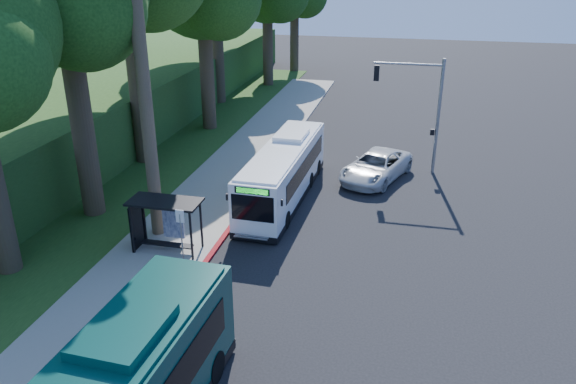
# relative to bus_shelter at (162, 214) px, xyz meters

# --- Properties ---
(ground) EXTENTS (140.00, 140.00, 0.00)m
(ground) POSITION_rel_bus_shelter_xyz_m (7.26, 2.86, -1.81)
(ground) COLOR black
(ground) RESTS_ON ground
(sidewalk) EXTENTS (4.50, 70.00, 0.12)m
(sidewalk) POSITION_rel_bus_shelter_xyz_m (-0.04, 2.86, -1.75)
(sidewalk) COLOR gray
(sidewalk) RESTS_ON ground
(red_curb) EXTENTS (0.25, 30.00, 0.13)m
(red_curb) POSITION_rel_bus_shelter_xyz_m (2.26, -1.14, -1.74)
(red_curb) COLOR maroon
(red_curb) RESTS_ON ground
(grass_verge) EXTENTS (8.00, 70.00, 0.06)m
(grass_verge) POSITION_rel_bus_shelter_xyz_m (-5.74, 7.86, -1.78)
(grass_verge) COLOR #234719
(grass_verge) RESTS_ON ground
(bus_shelter) EXTENTS (3.20, 1.51, 2.55)m
(bus_shelter) POSITION_rel_bus_shelter_xyz_m (0.00, 0.00, 0.00)
(bus_shelter) COLOR black
(bus_shelter) RESTS_ON ground
(stop_sign_pole) EXTENTS (0.35, 0.06, 3.17)m
(stop_sign_pole) POSITION_rel_bus_shelter_xyz_m (1.86, -2.14, 0.28)
(stop_sign_pole) COLOR gray
(stop_sign_pole) RESTS_ON ground
(traffic_signal_pole) EXTENTS (4.10, 0.30, 7.00)m
(traffic_signal_pole) POSITION_rel_bus_shelter_xyz_m (11.04, 12.86, 2.62)
(traffic_signal_pole) COLOR gray
(traffic_signal_pole) RESTS_ON ground
(hillside_backdrop) EXTENTS (24.00, 60.00, 8.80)m
(hillside_backdrop) POSITION_rel_bus_shelter_xyz_m (-19.04, 17.96, 0.63)
(hillside_backdrop) COLOR #234719
(hillside_backdrop) RESTS_ON ground
(white_bus) EXTENTS (2.66, 11.00, 3.26)m
(white_bus) POSITION_rel_bus_shelter_xyz_m (3.95, 7.02, -0.22)
(white_bus) COLOR white
(white_bus) RESTS_ON ground
(pickup) EXTENTS (4.52, 6.43, 1.63)m
(pickup) POSITION_rel_bus_shelter_xyz_m (8.69, 10.97, -0.99)
(pickup) COLOR silver
(pickup) RESTS_ON ground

